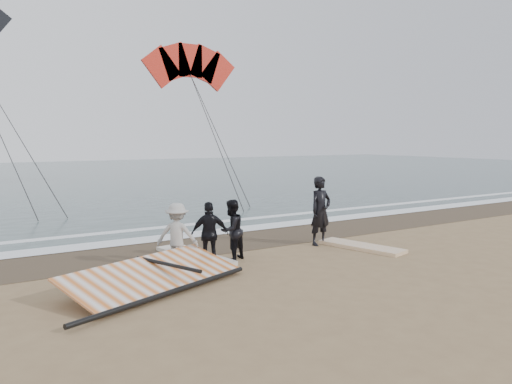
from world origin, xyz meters
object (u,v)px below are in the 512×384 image
Objects in this scene: man_main at (321,211)px; board_white at (361,246)px; sail_rig at (149,277)px; board_cream at (195,256)px.

man_main is 0.80× the size of board_white.
sail_rig is at bearing 168.98° from board_white.
board_white is 4.61m from board_cream.
sail_rig is (-5.55, -1.30, -0.78)m from man_main.
board_cream is at bearing 43.70° from sail_rig.
man_main reaches higher than sail_rig.
board_white is 0.60× the size of sail_rig.
board_white is at bearing 3.15° from sail_rig.
board_white is at bearing -26.53° from board_cream.
man_main is at bearing 13.20° from sail_rig.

